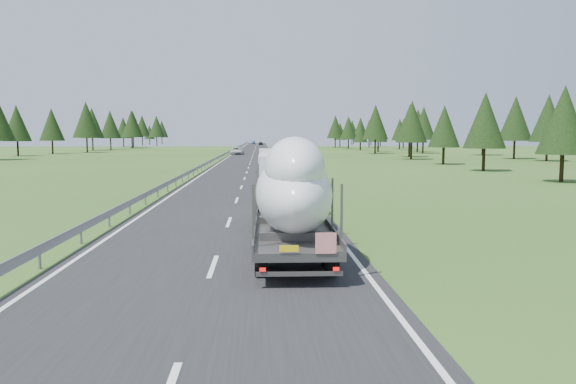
{
  "coord_description": "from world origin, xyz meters",
  "views": [
    {
      "loc": [
        1.48,
        -17.28,
        4.08
      ],
      "look_at": [
        2.58,
        4.77,
        1.86
      ],
      "focal_mm": 35.0,
      "sensor_mm": 36.0,
      "label": 1
    }
  ],
  "objects_px": {
    "boat_truck": "(287,186)",
    "distant_car_blue": "(253,143)",
    "highway_sign": "(293,149)",
    "distant_car_dark": "(261,143)",
    "distant_van": "(237,151)"
  },
  "relations": [
    {
      "from": "boat_truck",
      "to": "distant_car_blue",
      "type": "height_order",
      "value": "boat_truck"
    },
    {
      "from": "highway_sign",
      "to": "distant_car_dark",
      "type": "relative_size",
      "value": 0.59
    },
    {
      "from": "boat_truck",
      "to": "distant_van",
      "type": "xyz_separation_m",
      "value": [
        -6.06,
        99.28,
        -1.24
      ]
    },
    {
      "from": "highway_sign",
      "to": "distant_van",
      "type": "xyz_separation_m",
      "value": [
        -10.67,
        24.71,
        -1.02
      ]
    },
    {
      "from": "highway_sign",
      "to": "distant_van",
      "type": "bearing_deg",
      "value": 113.36
    },
    {
      "from": "distant_van",
      "to": "distant_car_blue",
      "type": "xyz_separation_m",
      "value": [
        1.79,
        152.77,
        -0.07
      ]
    },
    {
      "from": "highway_sign",
      "to": "distant_car_blue",
      "type": "bearing_deg",
      "value": 92.87
    },
    {
      "from": "distant_van",
      "to": "distant_car_blue",
      "type": "height_order",
      "value": "distant_van"
    },
    {
      "from": "distant_van",
      "to": "distant_car_blue",
      "type": "relative_size",
      "value": 1.3
    },
    {
      "from": "boat_truck",
      "to": "highway_sign",
      "type": "bearing_deg",
      "value": 86.46
    },
    {
      "from": "boat_truck",
      "to": "distant_car_blue",
      "type": "distance_m",
      "value": 252.09
    },
    {
      "from": "highway_sign",
      "to": "distant_car_dark",
      "type": "distance_m",
      "value": 145.06
    },
    {
      "from": "highway_sign",
      "to": "distant_car_blue",
      "type": "xyz_separation_m",
      "value": [
        -8.88,
        177.48,
        -1.09
      ]
    },
    {
      "from": "highway_sign",
      "to": "distant_car_dark",
      "type": "xyz_separation_m",
      "value": [
        -5.39,
        144.96,
        -1.06
      ]
    },
    {
      "from": "distant_van",
      "to": "highway_sign",
      "type": "bearing_deg",
      "value": -64.47
    }
  ]
}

